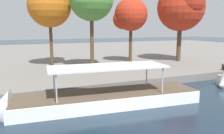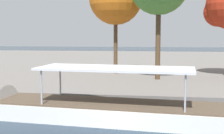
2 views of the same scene
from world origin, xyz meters
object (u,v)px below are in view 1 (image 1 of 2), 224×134
at_px(mooring_bollard_2, 223,67).
at_px(tree_1, 129,15).
at_px(tour_boat_1, 93,101).
at_px(tree_0, 51,5).
at_px(tree_3, 182,6).

xyz_separation_m(mooring_bollard_2, tree_1, (-7.20, 10.06, 6.32)).
distance_m(tour_boat_1, tree_1, 18.57).
relative_size(tour_boat_1, tree_0, 1.47).
relative_size(mooring_bollard_2, tree_3, 0.07).
xyz_separation_m(mooring_bollard_2, tree_3, (0.32, 8.15, 7.67)).
bearing_deg(tree_0, tree_1, -6.09).
distance_m(tree_0, tree_3, 18.40).
distance_m(mooring_bollard_2, tree_3, 11.19).
relative_size(tree_0, tree_3, 0.92).
distance_m(tree_0, tree_1, 10.73).
height_order(tour_boat_1, mooring_bollard_2, tour_boat_1).
distance_m(tour_boat_1, tree_3, 22.93).
relative_size(tour_boat_1, tree_3, 1.35).
bearing_deg(mooring_bollard_2, tree_3, 87.76).
height_order(tree_1, tree_3, tree_3).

